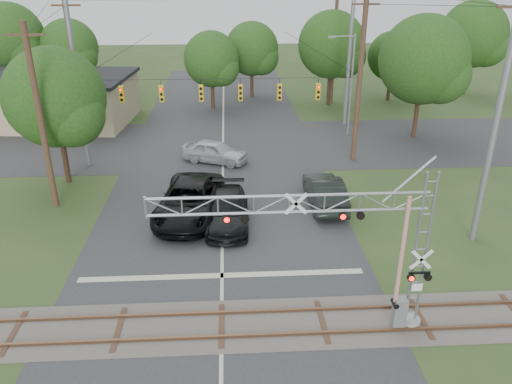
{
  "coord_description": "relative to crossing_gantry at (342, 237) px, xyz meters",
  "views": [
    {
      "loc": [
        0.45,
        -13.74,
        12.94
      ],
      "look_at": [
        1.68,
        7.5,
        3.27
      ],
      "focal_mm": 35.0,
      "sensor_mm": 36.0,
      "label": 1
    }
  ],
  "objects": [
    {
      "name": "road_cross",
      "position": [
        -4.42,
        22.35,
        -4.05
      ],
      "size": [
        90.0,
        12.0,
        0.02
      ],
      "primitive_type": "cube",
      "color": "#2C2C2F",
      "rests_on": "ground"
    },
    {
      "name": "sedan_silver",
      "position": [
        -4.96,
        18.49,
        -3.26
      ],
      "size": [
        5.09,
        3.6,
        1.61
      ],
      "primitive_type": "imported",
      "rotation": [
        0.0,
        0.0,
        1.17
      ],
      "color": "#AFB2B7",
      "rests_on": "ground"
    },
    {
      "name": "commercial_building",
      "position": [
        -21.61,
        29.7,
        -1.97
      ],
      "size": [
        18.63,
        10.76,
        4.17
      ],
      "rotation": [
        0.0,
        0.0,
        -0.09
      ],
      "color": "tan",
      "rests_on": "ground"
    },
    {
      "name": "crossing_gantry",
      "position": [
        0.0,
        0.0,
        0.0
      ],
      "size": [
        10.34,
        0.83,
        6.51
      ],
      "color": "gray",
      "rests_on": "ground"
    },
    {
      "name": "railroad_track",
      "position": [
        -4.42,
        0.35,
        -4.03
      ],
      "size": [
        90.0,
        3.2,
        0.17
      ],
      "color": "#504B45",
      "rests_on": "ground"
    },
    {
      "name": "road_main",
      "position": [
        -4.42,
        8.35,
        -4.06
      ],
      "size": [
        14.0,
        90.0,
        0.02
      ],
      "primitive_type": "cube",
      "color": "#2C2C2F",
      "rests_on": "ground"
    },
    {
      "name": "streetlight",
      "position": [
        5.83,
        24.11,
        0.5
      ],
      "size": [
        2.18,
        0.23,
        8.17
      ],
      "color": "gray",
      "rests_on": "ground"
    },
    {
      "name": "utility_poles",
      "position": [
        -1.51,
        21.47,
        1.95
      ],
      "size": [
        26.67,
        28.84,
        12.44
      ],
      "color": "#462F20",
      "rests_on": "ground"
    },
    {
      "name": "suv_dark",
      "position": [
        1.6,
        10.99,
        -3.19
      ],
      "size": [
        1.93,
        5.36,
        1.76
      ],
      "primitive_type": "imported",
      "rotation": [
        0.0,
        0.0,
        3.16
      ],
      "color": "black",
      "rests_on": "ground"
    },
    {
      "name": "car_dark",
      "position": [
        -4.12,
        8.94,
        -3.26
      ],
      "size": [
        2.4,
        5.62,
        1.61
      ],
      "primitive_type": "imported",
      "rotation": [
        0.0,
        0.0,
        -0.03
      ],
      "color": "black",
      "rests_on": "ground"
    },
    {
      "name": "pickup_black",
      "position": [
        -6.23,
        9.98,
        -3.1
      ],
      "size": [
        4.09,
        7.32,
        1.93
      ],
      "primitive_type": "imported",
      "rotation": [
        0.0,
        0.0,
        -0.13
      ],
      "color": "black",
      "rests_on": "ground"
    },
    {
      "name": "treeline",
      "position": [
        -2.57,
        32.76,
        1.66
      ],
      "size": [
        57.44,
        29.26,
        9.87
      ],
      "color": "#342217",
      "rests_on": "ground"
    },
    {
      "name": "traffic_signal_span",
      "position": [
        -3.51,
        18.35,
        1.56
      ],
      "size": [
        19.34,
        0.36,
        11.5
      ],
      "color": "gray",
      "rests_on": "ground"
    },
    {
      "name": "ground",
      "position": [
        -4.42,
        -1.65,
        -4.07
      ],
      "size": [
        160.0,
        160.0,
        0.0
      ],
      "primitive_type": "plane",
      "color": "#2C431F",
      "rests_on": "ground"
    }
  ]
}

